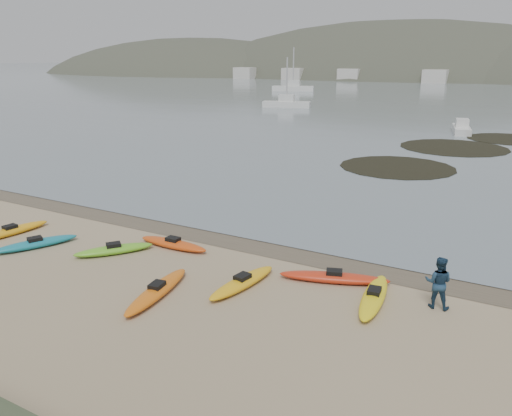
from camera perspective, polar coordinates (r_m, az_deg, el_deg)
The scene contains 6 objects.
ground at distance 21.72m, azimuth -0.00°, elevation -3.79°, with size 600.00×600.00×0.00m, color tan.
wet_sand at distance 21.48m, azimuth -0.39°, elevation -4.02°, with size 60.00×60.00×0.00m, color brown.
kayaks at distance 18.84m, azimuth -5.57°, elevation -6.66°, with size 21.98×9.11×0.34m.
person_east at distance 16.89m, azimuth 20.11°, elevation -8.00°, with size 0.83×0.65×1.72m, color navy.
kelp_mats at distance 46.25m, azimuth 21.97°, elevation 6.15°, with size 14.33×26.16×0.04m.
moored_boats at distance 101.86m, azimuth 22.69°, elevation 11.63°, with size 94.38×82.53×1.34m.
Camera 1 is at (9.92, -17.74, 7.67)m, focal length 35.00 mm.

